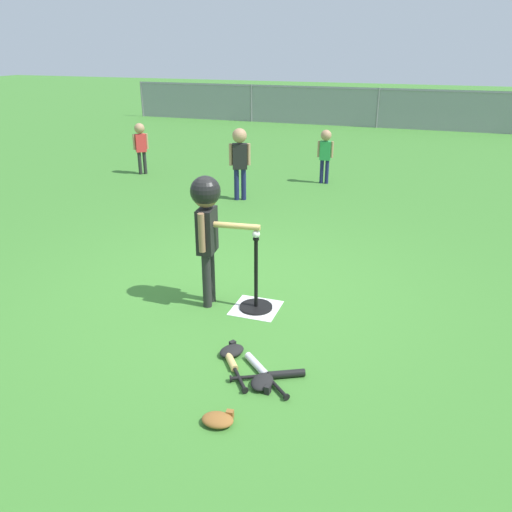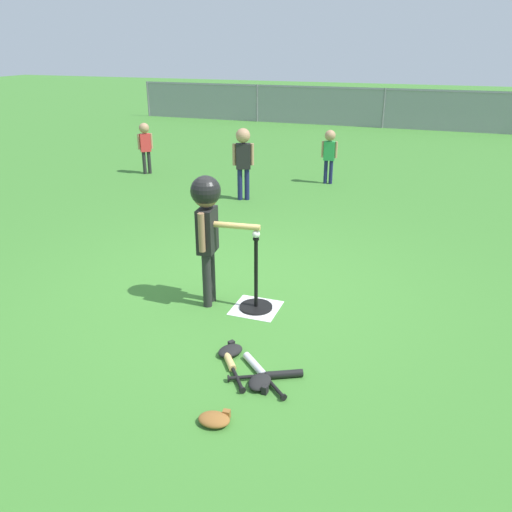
{
  "view_description": "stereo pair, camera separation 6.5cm",
  "coord_description": "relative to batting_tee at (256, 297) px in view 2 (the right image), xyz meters",
  "views": [
    {
      "loc": [
        1.75,
        -4.47,
        2.4
      ],
      "look_at": [
        0.3,
        -0.26,
        0.55
      ],
      "focal_mm": 36.29,
      "sensor_mm": 36.0,
      "label": 1
    },
    {
      "loc": [
        1.81,
        -4.45,
        2.4
      ],
      "look_at": [
        0.3,
        -0.26,
        0.55
      ],
      "focal_mm": 36.29,
      "sensor_mm": 36.0,
      "label": 2
    }
  ],
  "objects": [
    {
      "name": "fielder_deep_right",
      "position": [
        -0.39,
        4.96,
        0.5
      ],
      "size": [
        0.29,
        0.19,
        0.96
      ],
      "color": "#191E4C",
      "rests_on": "ground_plane"
    },
    {
      "name": "home_plate",
      "position": [
        0.0,
        0.0,
        -0.12
      ],
      "size": [
        0.44,
        0.44,
        0.01
      ],
      "primitive_type": "cube",
      "color": "white",
      "rests_on": "ground_plane"
    },
    {
      "name": "baseball_on_tee",
      "position": [
        0.0,
        0.0,
        0.65
      ],
      "size": [
        0.07,
        0.07,
        0.07
      ],
      "primitive_type": "sphere",
      "color": "white",
      "rests_on": "batting_tee"
    },
    {
      "name": "batter_child",
      "position": [
        -0.46,
        -0.05,
        0.8
      ],
      "size": [
        0.65,
        0.37,
        1.28
      ],
      "color": "#262626",
      "rests_on": "ground_plane"
    },
    {
      "name": "outfield_fence",
      "position": [
        -0.3,
        12.03,
        0.5
      ],
      "size": [
        16.06,
        0.06,
        1.15
      ],
      "color": "slate",
      "rests_on": "ground_plane"
    },
    {
      "name": "spare_bat_wood",
      "position": [
        0.14,
        -0.99,
        -0.09
      ],
      "size": [
        0.38,
        0.49,
        0.06
      ],
      "color": "#DBB266",
      "rests_on": "ground_plane"
    },
    {
      "name": "glove_near_bats",
      "position": [
        0.29,
        -1.64,
        -0.09
      ],
      "size": [
        0.24,
        0.19,
        0.07
      ],
      "color": "brown",
      "rests_on": "ground_plane"
    },
    {
      "name": "fielder_deep_left",
      "position": [
        -1.46,
        3.46,
        0.62
      ],
      "size": [
        0.32,
        0.23,
        1.15
      ],
      "color": "#191E4C",
      "rests_on": "ground_plane"
    },
    {
      "name": "spare_bat_black",
      "position": [
        0.53,
        -1.01,
        -0.09
      ],
      "size": [
        0.54,
        0.31,
        0.06
      ],
      "color": "black",
      "rests_on": "ground_plane"
    },
    {
      "name": "glove_by_plate",
      "position": [
        0.45,
        -1.15,
        -0.09
      ],
      "size": [
        0.18,
        0.23,
        0.07
      ],
      "color": "black",
      "rests_on": "ground_plane"
    },
    {
      "name": "spare_bat_silver",
      "position": [
        0.38,
        -0.99,
        -0.09
      ],
      "size": [
        0.49,
        0.46,
        0.06
      ],
      "color": "silver",
      "rests_on": "ground_plane"
    },
    {
      "name": "ground_plane",
      "position": [
        -0.3,
        0.26,
        -0.12
      ],
      "size": [
        60.0,
        60.0,
        0.0
      ],
      "primitive_type": "plane",
      "color": "#3D7A2D"
    },
    {
      "name": "fielder_near_left",
      "position": [
        -3.89,
        4.51,
        0.51
      ],
      "size": [
        0.23,
        0.21,
        0.98
      ],
      "color": "#262626",
      "rests_on": "ground_plane"
    },
    {
      "name": "glove_tossed_aside",
      "position": [
        0.07,
        -0.83,
        -0.09
      ],
      "size": [
        0.25,
        0.27,
        0.07
      ],
      "color": "black",
      "rests_on": "ground_plane"
    },
    {
      "name": "batting_tee",
      "position": [
        0.0,
        0.0,
        0.0
      ],
      "size": [
        0.32,
        0.32,
        0.73
      ],
      "color": "black",
      "rests_on": "ground_plane"
    }
  ]
}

